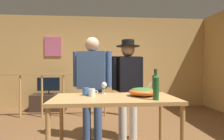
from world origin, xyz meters
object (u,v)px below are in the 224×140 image
Objects in this scene: serving_table at (114,104)px; wine_bottle_green at (156,87)px; tv_console at (49,102)px; flat_screen_tv at (49,84)px; wine_bottle_dark at (155,83)px; stair_railing at (74,88)px; framed_picture at (53,47)px; mug_blue at (86,92)px; person_standing_right at (128,81)px; wine_glass at (104,86)px; mug_white at (92,93)px; salad_bowl at (142,91)px; person_standing_left at (92,79)px.

serving_table is 4.32× the size of wine_bottle_green.
flat_screen_tv is at bearing -90.00° from tv_console.
stair_railing is at bearing 125.75° from wine_bottle_dark.
framed_picture is 4.60× the size of mug_blue.
person_standing_right is (1.78, -2.02, 0.23)m from flat_screen_tv.
wine_glass is 0.26m from mug_blue.
stair_railing reaches higher than mug_blue.
person_standing_right reaches higher than tv_console.
mug_white is at bearing 156.76° from wine_bottle_green.
wine_bottle_green is (1.88, -3.29, -0.80)m from framed_picture.
salad_bowl is (1.84, -2.73, 0.64)m from tv_console.
wine_glass is at bearing 51.68° from mug_white.
flat_screen_tv is 2.95m from mug_white.
wine_bottle_dark is (1.34, -1.86, 0.28)m from stair_railing.
wine_glass is (1.38, -2.51, 0.69)m from tv_console.
serving_table is at bearing -172.74° from salad_bowl.
stair_railing is 10.63× the size of salad_bowl.
tv_console is at bearing 138.83° from stair_railing.
salad_bowl is 0.29m from wine_bottle_green.
mug_white is at bearing 177.62° from salad_bowl.
wine_bottle_green is (1.92, -2.97, 0.24)m from flat_screen_tv.
framed_picture reaches higher than wine_glass.
flat_screen_tv is 3.54m from wine_bottle_green.
person_standing_right is (-0.30, 0.45, -0.01)m from wine_bottle_dark.
wine_bottle_dark is (2.08, -2.50, 0.72)m from tv_console.
wine_glass is at bearing -70.91° from stair_railing.
flat_screen_tv is at bearing 114.06° from mug_blue.
wine_bottle_green is 1.18m from person_standing_left.
salad_bowl is (1.10, -2.08, 0.20)m from stair_railing.
mug_white is at bearing 104.64° from person_standing_left.
wine_bottle_green reaches higher than serving_table.
wine_bottle_green is at bearing -23.24° from mug_white.
salad_bowl is 0.68m from person_standing_right.
wine_bottle_green is 0.95m from person_standing_right.
person_standing_left is (-0.71, 0.94, 0.02)m from wine_bottle_green.
framed_picture reaches higher than wine_bottle_green.
stair_railing is 2.15× the size of person_standing_left.
mug_blue is (1.15, -2.59, 0.15)m from flat_screen_tv.
serving_table is 0.89× the size of person_standing_left.
tv_console is at bearing -62.05° from person_standing_right.
person_standing_right is at bearing 42.00° from mug_blue.
mug_blue is at bearing -172.85° from wine_bottle_dark.
salad_bowl is at bearing -55.65° from flat_screen_tv.
tv_console is at bearing -46.51° from person_standing_left.
mug_white is (-0.69, 0.30, -0.10)m from wine_bottle_green.
stair_railing is 10.46× the size of wine_bottle_green.
person_standing_left is at bearing -63.50° from framed_picture.
wine_bottle_dark is 0.52m from wine_bottle_green.
wine_bottle_dark reaches higher than flat_screen_tv.
salad_bowl is 0.70m from mug_blue.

